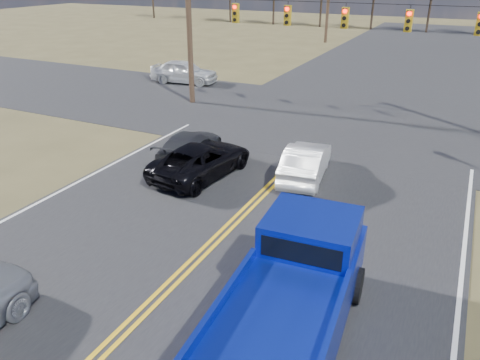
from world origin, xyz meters
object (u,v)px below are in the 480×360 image
at_px(pickup_truck, 293,296).
at_px(white_car_queue, 306,161).
at_px(cross_car_west, 184,72).
at_px(black_suv, 201,160).
at_px(dgrey_car_queue, 189,146).

distance_m(pickup_truck, white_car_queue, 8.88).
relative_size(white_car_queue, cross_car_west, 0.87).
bearing_deg(black_suv, dgrey_car_queue, -36.37).
bearing_deg(cross_car_west, pickup_truck, -150.11).
xyz_separation_m(white_car_queue, dgrey_car_queue, (-5.12, -0.31, -0.08)).
distance_m(black_suv, cross_car_west, 16.50).
height_order(black_suv, white_car_queue, white_car_queue).
relative_size(white_car_queue, dgrey_car_queue, 1.00).
xyz_separation_m(black_suv, white_car_queue, (3.77, 1.59, 0.02)).
xyz_separation_m(pickup_truck, black_suv, (-6.35, 6.90, -0.48)).
bearing_deg(black_suv, white_car_queue, -150.19).
bearing_deg(dgrey_car_queue, pickup_truck, 126.67).
relative_size(black_suv, white_car_queue, 1.15).
relative_size(pickup_truck, white_car_queue, 1.55).
relative_size(pickup_truck, black_suv, 1.35).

